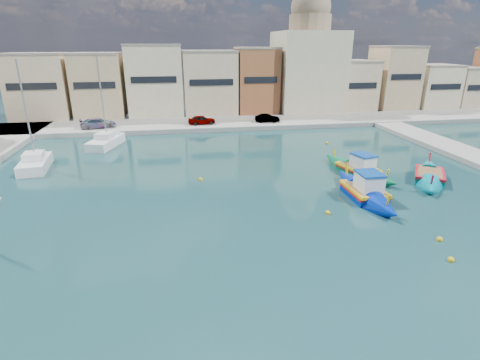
{
  "coord_description": "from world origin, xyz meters",
  "views": [
    {
      "loc": [
        -10.86,
        -19.5,
        10.88
      ],
      "look_at": [
        -6.59,
        6.0,
        1.4
      ],
      "focal_mm": 28.0,
      "sensor_mm": 36.0,
      "label": 1
    }
  ],
  "objects_px": {
    "luzzu_turquoise_cabin": "(358,170)",
    "yacht_north": "(112,139)",
    "church_block": "(308,60)",
    "yacht_midnorth": "(39,160)",
    "luzzu_cyan_mid": "(429,177)",
    "luzzu_blue_cabin": "(364,193)"
  },
  "relations": [
    {
      "from": "church_block",
      "to": "yacht_midnorth",
      "type": "xyz_separation_m",
      "value": [
        -34.18,
        -22.65,
        -8.0
      ]
    },
    {
      "from": "church_block",
      "to": "luzzu_turquoise_cabin",
      "type": "bearing_deg",
      "value": -100.1
    },
    {
      "from": "church_block",
      "to": "yacht_north",
      "type": "relative_size",
      "value": 1.82
    },
    {
      "from": "luzzu_blue_cabin",
      "to": "luzzu_cyan_mid",
      "type": "height_order",
      "value": "luzzu_blue_cabin"
    },
    {
      "from": "church_block",
      "to": "luzzu_blue_cabin",
      "type": "distance_m",
      "value": 37.18
    },
    {
      "from": "luzzu_blue_cabin",
      "to": "yacht_midnorth",
      "type": "xyz_separation_m",
      "value": [
        -26.75,
        12.89,
        0.01
      ]
    },
    {
      "from": "yacht_midnorth",
      "to": "luzzu_cyan_mid",
      "type": "bearing_deg",
      "value": -16.83
    },
    {
      "from": "church_block",
      "to": "luzzu_cyan_mid",
      "type": "height_order",
      "value": "church_block"
    },
    {
      "from": "church_block",
      "to": "luzzu_turquoise_cabin",
      "type": "height_order",
      "value": "church_block"
    },
    {
      "from": "church_block",
      "to": "yacht_north",
      "type": "distance_m",
      "value": 33.32
    },
    {
      "from": "church_block",
      "to": "yacht_north",
      "type": "xyz_separation_m",
      "value": [
        -28.47,
        -15.35,
        -7.99
      ]
    },
    {
      "from": "luzzu_turquoise_cabin",
      "to": "luzzu_blue_cabin",
      "type": "height_order",
      "value": "luzzu_blue_cabin"
    },
    {
      "from": "luzzu_blue_cabin",
      "to": "yacht_midnorth",
      "type": "relative_size",
      "value": 0.89
    },
    {
      "from": "luzzu_cyan_mid",
      "to": "yacht_north",
      "type": "bearing_deg",
      "value": 148.11
    },
    {
      "from": "luzzu_turquoise_cabin",
      "to": "yacht_north",
      "type": "distance_m",
      "value": 27.52
    },
    {
      "from": "luzzu_blue_cabin",
      "to": "yacht_north",
      "type": "xyz_separation_m",
      "value": [
        -21.04,
        20.18,
        0.01
      ]
    },
    {
      "from": "luzzu_cyan_mid",
      "to": "yacht_north",
      "type": "height_order",
      "value": "yacht_north"
    },
    {
      "from": "luzzu_blue_cabin",
      "to": "yacht_midnorth",
      "type": "distance_m",
      "value": 29.69
    },
    {
      "from": "luzzu_blue_cabin",
      "to": "luzzu_cyan_mid",
      "type": "relative_size",
      "value": 1.05
    },
    {
      "from": "yacht_north",
      "to": "yacht_midnorth",
      "type": "bearing_deg",
      "value": -128.03
    },
    {
      "from": "luzzu_turquoise_cabin",
      "to": "yacht_north",
      "type": "xyz_separation_m",
      "value": [
        -23.06,
        15.03,
        0.05
      ]
    },
    {
      "from": "church_block",
      "to": "yacht_north",
      "type": "height_order",
      "value": "church_block"
    }
  ]
}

